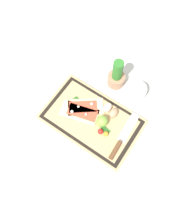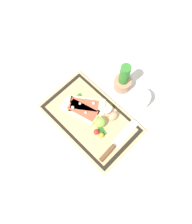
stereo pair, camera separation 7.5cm
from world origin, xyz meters
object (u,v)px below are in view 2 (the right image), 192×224
(cherry_tomato_red, at_px, (96,132))
(lime, at_px, (100,122))
(cherry_tomato_yellow, at_px, (101,135))
(egg_brown, at_px, (113,116))
(knife, at_px, (113,147))
(herb_pot, at_px, (123,81))
(pizza_slice_near, at_px, (80,110))
(sauce_jar, at_px, (140,100))
(pizza_slice_far, at_px, (87,105))
(egg_pink, at_px, (108,110))

(cherry_tomato_red, bearing_deg, lime, 113.95)
(lime, height_order, cherry_tomato_red, lime)
(cherry_tomato_yellow, bearing_deg, egg_brown, 103.67)
(knife, xyz_separation_m, herb_pot, (-0.20, 0.28, 0.04))
(egg_brown, relative_size, lime, 0.99)
(pizza_slice_near, relative_size, knife, 0.79)
(sauce_jar, bearing_deg, knife, -76.17)
(pizza_slice_far, relative_size, sauce_jar, 2.10)
(knife, relative_size, herb_pot, 1.40)
(pizza_slice_far, height_order, knife, pizza_slice_far)
(egg_brown, xyz_separation_m, egg_pink, (-0.04, 0.01, 0.00))
(pizza_slice_near, bearing_deg, egg_brown, 31.47)
(knife, relative_size, cherry_tomato_yellow, 10.93)
(sauce_jar, bearing_deg, cherry_tomato_red, -98.17)
(egg_pink, distance_m, herb_pot, 0.17)
(egg_pink, bearing_deg, pizza_slice_far, -150.48)
(lime, height_order, cherry_tomato_yellow, lime)
(knife, bearing_deg, cherry_tomato_yellow, 179.32)
(cherry_tomato_red, xyz_separation_m, sauce_jar, (0.04, 0.28, 0.01))
(lime, relative_size, herb_pot, 0.29)
(knife, distance_m, egg_brown, 0.15)
(knife, height_order, egg_brown, egg_brown)
(herb_pot, bearing_deg, knife, -55.07)
(cherry_tomato_red, height_order, sauce_jar, sauce_jar)
(pizza_slice_near, distance_m, egg_brown, 0.17)
(pizza_slice_far, relative_size, cherry_tomato_red, 7.32)
(pizza_slice_near, height_order, herb_pot, herb_pot)
(pizza_slice_far, xyz_separation_m, knife, (0.25, -0.06, 0.00))
(cherry_tomato_yellow, bearing_deg, pizza_slice_far, 159.70)
(pizza_slice_far, distance_m, egg_brown, 0.15)
(cherry_tomato_red, distance_m, cherry_tomato_yellow, 0.03)
(pizza_slice_far, distance_m, herb_pot, 0.23)
(pizza_slice_far, distance_m, sauce_jar, 0.28)
(egg_pink, xyz_separation_m, sauce_jar, (0.08, 0.16, 0.00))
(lime, xyz_separation_m, cherry_tomato_red, (0.02, -0.05, -0.01))
(egg_brown, height_order, herb_pot, herb_pot)
(pizza_slice_far, bearing_deg, egg_brown, 18.79)
(lime, bearing_deg, pizza_slice_far, 169.35)
(pizza_slice_far, xyz_separation_m, egg_pink, (0.10, 0.06, 0.01))
(cherry_tomato_red, bearing_deg, knife, 2.34)
(lime, bearing_deg, herb_pot, 105.97)
(pizza_slice_far, height_order, lime, lime)
(pizza_slice_far, relative_size, lime, 3.57)
(egg_brown, bearing_deg, knife, -46.36)
(egg_brown, xyz_separation_m, lime, (-0.02, -0.07, 0.01))
(egg_brown, height_order, egg_pink, same)
(knife, height_order, lime, lime)
(cherry_tomato_yellow, bearing_deg, pizza_slice_near, 173.12)
(pizza_slice_near, height_order, cherry_tomato_yellow, same)
(pizza_slice_near, height_order, egg_brown, egg_brown)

